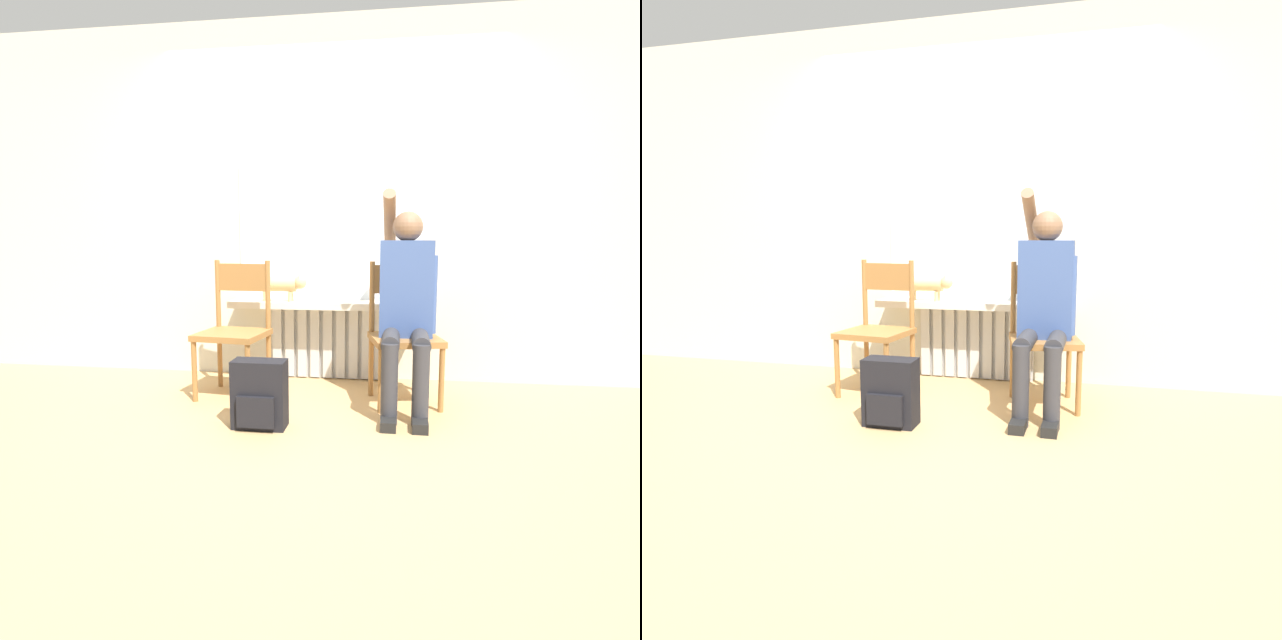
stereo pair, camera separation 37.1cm
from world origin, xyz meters
The scene contains 10 objects.
ground_plane centered at (0.00, 0.00, 0.00)m, with size 12.00×12.00×0.00m, color tan.
wall_with_window centered at (0.00, 1.23, 1.35)m, with size 7.00×0.06×2.70m.
radiator centered at (0.00, 1.15, 0.28)m, with size 0.90×0.08×0.57m.
windowsill centered at (0.00, 1.06, 0.59)m, with size 1.47×0.29×0.05m.
window_glass centered at (0.00, 1.20, 1.13)m, with size 1.41×0.01×1.02m.
chair_left centered at (-0.58, 0.62, 0.47)m, with size 0.48×0.48×0.93m.
chair_right centered at (0.58, 0.61, 0.47)m, with size 0.52×0.52×0.93m.
person centered at (0.59, 0.50, 0.69)m, with size 0.36×0.99×1.39m.
cat centered at (-0.33, 1.00, 0.75)m, with size 0.48×0.11×0.21m.
backpack centered at (-0.24, -0.02, 0.19)m, with size 0.31×0.19×0.40m.
Camera 2 is at (0.92, -2.83, 1.08)m, focal length 30.00 mm.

